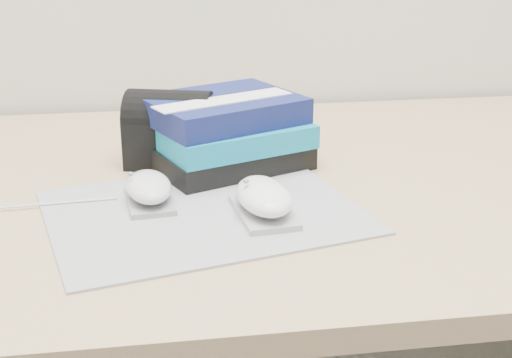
{
  "coord_description": "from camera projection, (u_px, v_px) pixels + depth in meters",
  "views": [
    {
      "loc": [
        -0.18,
        0.64,
        1.09
      ],
      "look_at": [
        -0.05,
        1.47,
        0.77
      ],
      "focal_mm": 50.0,
      "sensor_mm": 36.0,
      "label": 1
    }
  ],
  "objects": [
    {
      "name": "mouse_front",
      "position": [
        264.0,
        199.0,
        0.88
      ],
      "size": [
        0.08,
        0.12,
        0.05
      ],
      "color": "#A4A3A6",
      "rests_on": "mousepad"
    },
    {
      "name": "desk",
      "position": [
        271.0,
        298.0,
        1.16
      ],
      "size": [
        1.6,
        0.8,
        0.73
      ],
      "color": "tan",
      "rests_on": "ground"
    },
    {
      "name": "usb_cable",
      "position": [
        21.0,
        206.0,
        0.91
      ],
      "size": [
        0.24,
        0.02,
        0.0
      ],
      "primitive_type": "cylinder",
      "rotation": [
        0.0,
        1.57,
        0.07
      ],
      "color": "silver",
      "rests_on": "mousepad"
    },
    {
      "name": "pouch",
      "position": [
        170.0,
        129.0,
        1.06
      ],
      "size": [
        0.14,
        0.12,
        0.11
      ],
      "color": "black",
      "rests_on": "desk"
    },
    {
      "name": "mouse_rear",
      "position": [
        149.0,
        189.0,
        0.92
      ],
      "size": [
        0.07,
        0.11,
        0.04
      ],
      "color": "gray",
      "rests_on": "mousepad"
    },
    {
      "name": "book_stack",
      "position": [
        226.0,
        132.0,
        1.05
      ],
      "size": [
        0.26,
        0.24,
        0.11
      ],
      "color": "black",
      "rests_on": "desk"
    },
    {
      "name": "mousepad",
      "position": [
        203.0,
        212.0,
        0.9
      ],
      "size": [
        0.44,
        0.37,
        0.0
      ],
      "primitive_type": "cube",
      "rotation": [
        0.0,
        0.0,
        0.23
      ],
      "color": "gray",
      "rests_on": "desk"
    }
  ]
}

